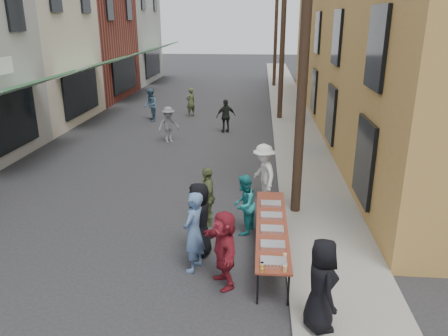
% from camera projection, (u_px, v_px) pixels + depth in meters
% --- Properties ---
extents(ground, '(120.00, 120.00, 0.00)m').
position_uv_depth(ground, '(110.00, 263.00, 9.75)').
color(ground, '#28282B').
rests_on(ground, ground).
extents(sidewalk, '(2.20, 60.00, 0.10)m').
position_uv_depth(sidewalk, '(292.00, 119.00, 23.47)').
color(sidewalk, gray).
rests_on(sidewalk, ground).
extents(storefront_row, '(8.00, 37.00, 9.00)m').
position_uv_depth(storefront_row, '(13.00, 39.00, 23.29)').
color(storefront_row, maroon).
rests_on(storefront_row, ground).
extents(building_ochre, '(10.00, 28.00, 10.00)m').
position_uv_depth(building_ochre, '(430.00, 22.00, 20.44)').
color(building_ochre, '#B78141').
rests_on(building_ochre, ground).
extents(utility_pole_near, '(0.26, 0.26, 9.00)m').
position_uv_depth(utility_pole_near, '(305.00, 47.00, 10.77)').
color(utility_pole_near, '#2D2116').
rests_on(utility_pole_near, ground).
extents(utility_pole_mid, '(0.26, 0.26, 9.00)m').
position_uv_depth(utility_pole_mid, '(283.00, 32.00, 22.08)').
color(utility_pole_mid, '#2D2116').
rests_on(utility_pole_mid, ground).
extents(utility_pole_far, '(0.26, 0.26, 9.00)m').
position_uv_depth(utility_pole_far, '(276.00, 28.00, 33.39)').
color(utility_pole_far, '#2D2116').
rests_on(utility_pole_far, ground).
extents(serving_table, '(0.70, 4.00, 0.75)m').
position_uv_depth(serving_table, '(272.00, 227.00, 9.87)').
color(serving_table, maroon).
rests_on(serving_table, ground).
extents(catering_tray_sausage, '(0.50, 0.33, 0.08)m').
position_uv_depth(catering_tray_sausage, '(274.00, 262.00, 8.29)').
color(catering_tray_sausage, maroon).
rests_on(catering_tray_sausage, serving_table).
extents(catering_tray_foil_b, '(0.50, 0.33, 0.08)m').
position_uv_depth(catering_tray_foil_b, '(273.00, 245.00, 8.91)').
color(catering_tray_foil_b, '#B2B2B7').
rests_on(catering_tray_foil_b, serving_table).
extents(catering_tray_buns, '(0.50, 0.33, 0.08)m').
position_uv_depth(catering_tray_buns, '(272.00, 230.00, 9.57)').
color(catering_tray_buns, tan).
rests_on(catering_tray_buns, serving_table).
extents(catering_tray_foil_d, '(0.50, 0.33, 0.08)m').
position_uv_depth(catering_tray_foil_d, '(271.00, 216.00, 10.22)').
color(catering_tray_foil_d, '#B2B2B7').
rests_on(catering_tray_foil_d, serving_table).
extents(catering_tray_buns_end, '(0.50, 0.33, 0.08)m').
position_uv_depth(catering_tray_buns_end, '(271.00, 204.00, 10.88)').
color(catering_tray_buns_end, tan).
rests_on(catering_tray_buns_end, serving_table).
extents(condiment_jar_a, '(0.07, 0.07, 0.08)m').
position_uv_depth(condiment_jar_a, '(262.00, 270.00, 8.03)').
color(condiment_jar_a, '#A57F26').
rests_on(condiment_jar_a, serving_table).
extents(condiment_jar_b, '(0.07, 0.07, 0.08)m').
position_uv_depth(condiment_jar_b, '(262.00, 267.00, 8.12)').
color(condiment_jar_b, '#A57F26').
rests_on(condiment_jar_b, serving_table).
extents(condiment_jar_c, '(0.07, 0.07, 0.08)m').
position_uv_depth(condiment_jar_c, '(262.00, 264.00, 8.22)').
color(condiment_jar_c, '#A57F26').
rests_on(condiment_jar_c, serving_table).
extents(cup_stack, '(0.08, 0.08, 0.12)m').
position_uv_depth(cup_stack, '(285.00, 269.00, 8.04)').
color(cup_stack, tan).
rests_on(cup_stack, serving_table).
extents(guest_front_a, '(0.58, 0.87, 1.73)m').
position_uv_depth(guest_front_a, '(199.00, 219.00, 9.88)').
color(guest_front_a, black).
rests_on(guest_front_a, ground).
extents(guest_front_b, '(0.62, 0.76, 1.80)m').
position_uv_depth(guest_front_b, '(194.00, 232.00, 9.23)').
color(guest_front_b, '#5474A2').
rests_on(guest_front_b, ground).
extents(guest_front_c, '(0.78, 0.89, 1.55)m').
position_uv_depth(guest_front_c, '(244.00, 205.00, 10.89)').
color(guest_front_c, teal).
rests_on(guest_front_c, ground).
extents(guest_front_d, '(1.04, 1.32, 1.79)m').
position_uv_depth(guest_front_d, '(264.00, 174.00, 12.65)').
color(guest_front_d, white).
rests_on(guest_front_d, ground).
extents(guest_front_e, '(0.61, 1.00, 1.60)m').
position_uv_depth(guest_front_e, '(208.00, 196.00, 11.34)').
color(guest_front_e, '#616E40').
rests_on(guest_front_e, ground).
extents(guest_queue_back, '(1.04, 1.58, 1.63)m').
position_uv_depth(guest_queue_back, '(224.00, 249.00, 8.72)').
color(guest_queue_back, maroon).
rests_on(guest_queue_back, ground).
extents(server, '(0.72, 0.92, 1.68)m').
position_uv_depth(server, '(321.00, 285.00, 7.32)').
color(server, black).
rests_on(server, sidewalk).
extents(passerby_left, '(1.17, 1.07, 1.58)m').
position_uv_depth(passerby_left, '(169.00, 125.00, 19.00)').
color(passerby_left, slate).
rests_on(passerby_left, ground).
extents(passerby_mid, '(1.01, 0.70, 1.59)m').
position_uv_depth(passerby_mid, '(226.00, 116.00, 20.64)').
color(passerby_mid, black).
rests_on(passerby_mid, ground).
extents(passerby_right, '(0.67, 0.68, 1.58)m').
position_uv_depth(passerby_right, '(191.00, 102.00, 24.10)').
color(passerby_right, '#475430').
rests_on(passerby_right, ground).
extents(passerby_far, '(0.88, 0.99, 1.71)m').
position_uv_depth(passerby_far, '(150.00, 105.00, 22.98)').
color(passerby_far, '#446885').
rests_on(passerby_far, ground).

